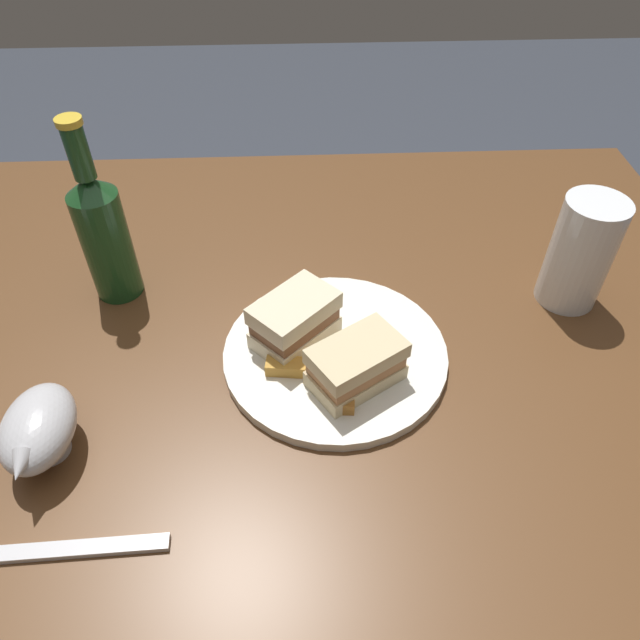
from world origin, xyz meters
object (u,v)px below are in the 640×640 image
object	(u,v)px
cider_bottle	(103,232)
gravy_boat	(38,429)
sandwich_half_right	(356,364)
fork	(74,549)
sandwich_half_left	(295,320)
plate	(335,354)
pint_glass	(578,258)

from	to	relation	value
cider_bottle	gravy_boat	bearing A→B (deg)	84.56
gravy_boat	sandwich_half_right	bearing A→B (deg)	-167.67
fork	sandwich_half_right	bearing A→B (deg)	31.31
sandwich_half_left	fork	xyz separation A→B (m)	(0.22, 0.26, -0.04)
plate	fork	world-z (taller)	plate
sandwich_half_right	sandwich_half_left	bearing A→B (deg)	-45.77
fork	gravy_boat	bearing A→B (deg)	113.68
sandwich_half_left	fork	bearing A→B (deg)	50.26
gravy_boat	cider_bottle	distance (m)	0.27
sandwich_half_right	pint_glass	xyz separation A→B (m)	(-0.31, -0.15, 0.03)
plate	sandwich_half_right	bearing A→B (deg)	112.46
gravy_boat	sandwich_half_left	bearing A→B (deg)	-151.60
sandwich_half_right	fork	size ratio (longest dim) A/B	0.69
cider_bottle	pint_glass	bearing A→B (deg)	176.01
cider_bottle	sandwich_half_right	bearing A→B (deg)	148.65
plate	sandwich_half_left	world-z (taller)	sandwich_half_left
pint_glass	gravy_boat	world-z (taller)	pint_glass
plate	cider_bottle	world-z (taller)	cider_bottle
sandwich_half_left	fork	size ratio (longest dim) A/B	0.66
sandwich_half_right	gravy_boat	distance (m)	0.35
sandwich_half_right	pint_glass	distance (m)	0.34
gravy_boat	cider_bottle	xyz separation A→B (m)	(-0.03, -0.27, 0.06)
plate	gravy_boat	xyz separation A→B (m)	(0.32, 0.12, 0.04)
plate	cider_bottle	xyz separation A→B (m)	(0.29, -0.14, 0.09)
plate	pint_glass	bearing A→B (deg)	-163.17
sandwich_half_left	pint_glass	world-z (taller)	pint_glass
plate	pint_glass	xyz separation A→B (m)	(-0.33, -0.10, 0.06)
gravy_boat	fork	world-z (taller)	gravy_boat
sandwich_half_right	fork	bearing A→B (deg)	33.31
gravy_boat	cider_bottle	bearing A→B (deg)	-95.44
sandwich_half_left	gravy_boat	distance (m)	0.31
plate	pint_glass	distance (m)	0.35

